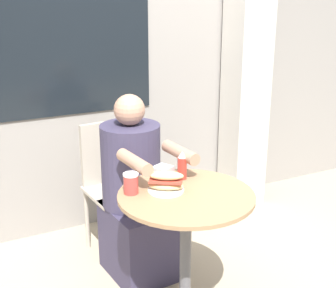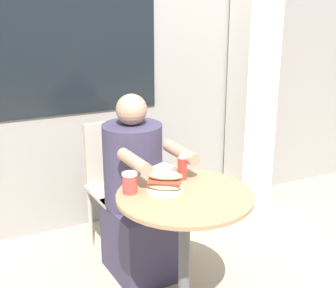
{
  "view_description": "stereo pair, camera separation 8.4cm",
  "coord_description": "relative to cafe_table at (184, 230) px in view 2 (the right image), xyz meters",
  "views": [
    {
      "loc": [
        -1.03,
        -1.84,
        1.68
      ],
      "look_at": [
        0.0,
        0.2,
        0.93
      ],
      "focal_mm": 50.0,
      "sensor_mm": 36.0,
      "label": 1
    },
    {
      "loc": [
        -0.96,
        -1.87,
        1.68
      ],
      "look_at": [
        0.0,
        0.2,
        0.93
      ],
      "focal_mm": 50.0,
      "sensor_mm": 36.0,
      "label": 2
    }
  ],
  "objects": [
    {
      "name": "lattice_pillar",
      "position": [
        1.14,
        1.1,
        0.67
      ],
      "size": [
        0.28,
        0.28,
        2.4
      ],
      "color": "beige",
      "rests_on": "ground_plane"
    },
    {
      "name": "condiment_bottle",
      "position": [
        0.07,
        0.18,
        0.27
      ],
      "size": [
        0.05,
        0.05,
        0.15
      ],
      "color": "red",
      "rests_on": "cafe_table"
    },
    {
      "name": "storefront_wall",
      "position": [
        -0.0,
        1.31,
        0.87
      ],
      "size": [
        8.0,
        0.09,
        2.8
      ],
      "color": "gray",
      "rests_on": "ground_plane"
    },
    {
      "name": "cafe_table",
      "position": [
        0.0,
        0.0,
        0.0
      ],
      "size": [
        0.68,
        0.68,
        0.73
      ],
      "color": "#997551",
      "rests_on": "ground_plane"
    },
    {
      "name": "napkin_box",
      "position": [
        -0.01,
        0.25,
        0.23
      ],
      "size": [
        0.12,
        0.12,
        0.06
      ],
      "rotation": [
        0.0,
        0.0,
        0.46
      ],
      "color": "silver",
      "rests_on": "cafe_table"
    },
    {
      "name": "drink_cup",
      "position": [
        -0.24,
        0.13,
        0.25
      ],
      "size": [
        0.08,
        0.08,
        0.1
      ],
      "color": "#B73D38",
      "rests_on": "cafe_table"
    },
    {
      "name": "diner_chair",
      "position": [
        -0.07,
        0.88,
        -0.01
      ],
      "size": [
        0.41,
        0.41,
        0.87
      ],
      "rotation": [
        0.0,
        0.0,
        3.23
      ],
      "color": "#ADA393",
      "rests_on": "ground_plane"
    },
    {
      "name": "sandwich_on_plate",
      "position": [
        -0.07,
        0.08,
        0.24
      ],
      "size": [
        0.19,
        0.18,
        0.1
      ],
      "rotation": [
        0.0,
        0.0,
        -0.59
      ],
      "color": "white",
      "rests_on": "cafe_table"
    },
    {
      "name": "seated_diner",
      "position": [
        -0.06,
        0.53,
        -0.05
      ],
      "size": [
        0.39,
        0.65,
        1.13
      ],
      "rotation": [
        0.0,
        0.0,
        3.23
      ],
      "color": "#38334C",
      "rests_on": "ground_plane"
    }
  ]
}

